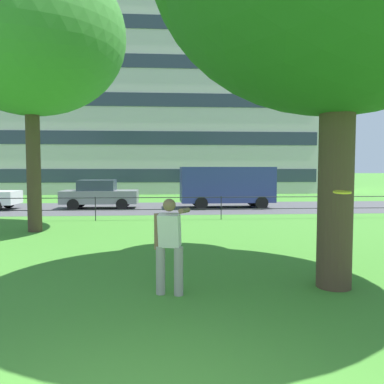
# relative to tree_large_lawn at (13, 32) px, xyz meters

# --- Properties ---
(street_strip) EXTENTS (80.00, 6.54, 0.01)m
(street_strip) POSITION_rel_tree_large_lawn_xyz_m (4.77, 7.47, -6.69)
(street_strip) COLOR #4C4C51
(street_strip) RESTS_ON ground
(park_fence) EXTENTS (36.76, 0.04, 1.00)m
(park_fence) POSITION_rel_tree_large_lawn_xyz_m (4.77, 2.56, -6.02)
(park_fence) COLOR black
(park_fence) RESTS_ON ground
(tree_large_lawn) EXTENTS (7.35, 6.35, 9.36)m
(tree_large_lawn) POSITION_rel_tree_large_lawn_xyz_m (0.00, 0.00, 0.00)
(tree_large_lawn) COLOR #4C3828
(tree_large_lawn) RESTS_ON ground
(person_thrower) EXTENTS (0.66, 0.75, 1.67)m
(person_thrower) POSITION_rel_tree_large_lawn_xyz_m (5.10, -6.93, -5.80)
(person_thrower) COLOR gray
(person_thrower) RESTS_ON ground
(frisbee) EXTENTS (0.31, 0.31, 0.05)m
(frisbee) POSITION_rel_tree_large_lawn_xyz_m (7.74, -7.76, -4.88)
(frisbee) COLOR yellow
(car_grey_far_right) EXTENTS (4.00, 1.82, 1.54)m
(car_grey_far_right) POSITION_rel_tree_large_lawn_xyz_m (1.50, 7.34, -5.92)
(car_grey_far_right) COLOR slate
(car_grey_far_right) RESTS_ON ground
(panel_van_center) EXTENTS (5.05, 2.20, 2.24)m
(panel_van_center) POSITION_rel_tree_large_lawn_xyz_m (8.39, 7.24, -5.43)
(panel_van_center) COLOR navy
(panel_van_center) RESTS_ON ground
(apartment_building_background) EXTENTS (31.25, 10.98, 18.93)m
(apartment_building_background) POSITION_rel_tree_large_lawn_xyz_m (4.78, 23.59, 2.78)
(apartment_building_background) COLOR #B7B2AD
(apartment_building_background) RESTS_ON ground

